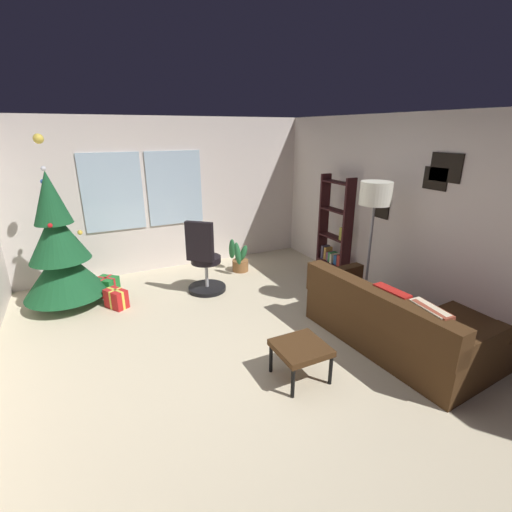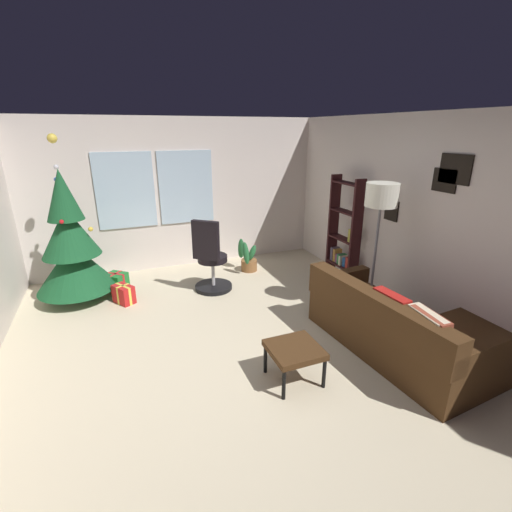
{
  "view_description": "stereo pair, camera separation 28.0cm",
  "coord_description": "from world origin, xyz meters",
  "px_view_note": "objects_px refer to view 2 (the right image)",
  "views": [
    {
      "loc": [
        -1.34,
        -2.86,
        2.3
      ],
      "look_at": [
        0.33,
        0.53,
        0.97
      ],
      "focal_mm": 25.37,
      "sensor_mm": 36.0,
      "label": 1
    },
    {
      "loc": [
        -1.09,
        -2.97,
        2.3
      ],
      "look_at": [
        0.33,
        0.53,
        0.97
      ],
      "focal_mm": 25.37,
      "sensor_mm": 36.0,
      "label": 2
    }
  ],
  "objects_px": {
    "couch": "(407,331)",
    "office_chair": "(211,263)",
    "holiday_tree": "(72,248)",
    "footstool": "(294,351)",
    "floor_lamp": "(381,204)",
    "gift_box_red": "(124,294)",
    "potted_plant": "(247,258)",
    "bookshelf": "(344,236)",
    "gift_box_green": "(116,282)"
  },
  "relations": [
    {
      "from": "footstool",
      "to": "potted_plant",
      "type": "bearing_deg",
      "value": 78.14
    },
    {
      "from": "gift_box_red",
      "to": "bookshelf",
      "type": "height_order",
      "value": "bookshelf"
    },
    {
      "from": "footstool",
      "to": "holiday_tree",
      "type": "xyz_separation_m",
      "value": [
        -2.02,
        2.76,
        0.44
      ]
    },
    {
      "from": "couch",
      "to": "potted_plant",
      "type": "relative_size",
      "value": 3.52
    },
    {
      "from": "couch",
      "to": "office_chair",
      "type": "distance_m",
      "value": 2.81
    },
    {
      "from": "footstool",
      "to": "bookshelf",
      "type": "bearing_deg",
      "value": 45.9
    },
    {
      "from": "bookshelf",
      "to": "footstool",
      "type": "bearing_deg",
      "value": -134.1
    },
    {
      "from": "holiday_tree",
      "to": "gift_box_green",
      "type": "distance_m",
      "value": 0.81
    },
    {
      "from": "bookshelf",
      "to": "floor_lamp",
      "type": "bearing_deg",
      "value": -106.78
    },
    {
      "from": "footstool",
      "to": "gift_box_green",
      "type": "bearing_deg",
      "value": 118.05
    },
    {
      "from": "footstool",
      "to": "bookshelf",
      "type": "xyz_separation_m",
      "value": [
        1.87,
        1.93,
        0.42
      ]
    },
    {
      "from": "holiday_tree",
      "to": "footstool",
      "type": "bearing_deg",
      "value": -53.83
    },
    {
      "from": "gift_box_red",
      "to": "bookshelf",
      "type": "bearing_deg",
      "value": -7.55
    },
    {
      "from": "gift_box_red",
      "to": "gift_box_green",
      "type": "bearing_deg",
      "value": 99.52
    },
    {
      "from": "gift_box_red",
      "to": "floor_lamp",
      "type": "bearing_deg",
      "value": -27.88
    },
    {
      "from": "couch",
      "to": "holiday_tree",
      "type": "xyz_separation_m",
      "value": [
        -3.33,
        2.83,
        0.48
      ]
    },
    {
      "from": "holiday_tree",
      "to": "office_chair",
      "type": "relative_size",
      "value": 2.04
    },
    {
      "from": "footstool",
      "to": "potted_plant",
      "type": "distance_m",
      "value": 2.93
    },
    {
      "from": "gift_box_red",
      "to": "gift_box_green",
      "type": "xyz_separation_m",
      "value": [
        -0.08,
        0.46,
        0.01
      ]
    },
    {
      "from": "gift_box_red",
      "to": "potted_plant",
      "type": "bearing_deg",
      "value": 13.7
    },
    {
      "from": "couch",
      "to": "bookshelf",
      "type": "bearing_deg",
      "value": 74.4
    },
    {
      "from": "couch",
      "to": "gift_box_green",
      "type": "relative_size",
      "value": 5.37
    },
    {
      "from": "gift_box_red",
      "to": "bookshelf",
      "type": "xyz_separation_m",
      "value": [
        3.3,
        -0.44,
        0.61
      ]
    },
    {
      "from": "holiday_tree",
      "to": "office_chair",
      "type": "height_order",
      "value": "holiday_tree"
    },
    {
      "from": "gift_box_green",
      "to": "footstool",
      "type": "bearing_deg",
      "value": -61.95
    },
    {
      "from": "footstool",
      "to": "gift_box_red",
      "type": "relative_size",
      "value": 1.34
    },
    {
      "from": "holiday_tree",
      "to": "office_chair",
      "type": "bearing_deg",
      "value": -14.01
    },
    {
      "from": "couch",
      "to": "floor_lamp",
      "type": "xyz_separation_m",
      "value": [
        0.22,
        0.88,
        1.19
      ]
    },
    {
      "from": "couch",
      "to": "holiday_tree",
      "type": "relative_size",
      "value": 0.9
    },
    {
      "from": "gift_box_green",
      "to": "floor_lamp",
      "type": "bearing_deg",
      "value": -33.75
    },
    {
      "from": "bookshelf",
      "to": "gift_box_green",
      "type": "bearing_deg",
      "value": 165.06
    },
    {
      "from": "footstool",
      "to": "gift_box_red",
      "type": "xyz_separation_m",
      "value": [
        -1.43,
        2.37,
        -0.19
      ]
    },
    {
      "from": "floor_lamp",
      "to": "potted_plant",
      "type": "distance_m",
      "value": 2.58
    },
    {
      "from": "office_chair",
      "to": "floor_lamp",
      "type": "xyz_separation_m",
      "value": [
        1.71,
        -1.5,
        1.03
      ]
    },
    {
      "from": "footstool",
      "to": "office_chair",
      "type": "height_order",
      "value": "office_chair"
    },
    {
      "from": "holiday_tree",
      "to": "potted_plant",
      "type": "height_order",
      "value": "holiday_tree"
    },
    {
      "from": "floor_lamp",
      "to": "gift_box_red",
      "type": "bearing_deg",
      "value": 152.12
    },
    {
      "from": "gift_box_green",
      "to": "gift_box_red",
      "type": "bearing_deg",
      "value": -80.48
    },
    {
      "from": "holiday_tree",
      "to": "office_chair",
      "type": "xyz_separation_m",
      "value": [
        1.84,
        -0.46,
        -0.32
      ]
    },
    {
      "from": "office_chair",
      "to": "floor_lamp",
      "type": "distance_m",
      "value": 2.5
    },
    {
      "from": "gift_box_red",
      "to": "potted_plant",
      "type": "height_order",
      "value": "potted_plant"
    },
    {
      "from": "gift_box_red",
      "to": "floor_lamp",
      "type": "height_order",
      "value": "floor_lamp"
    },
    {
      "from": "footstool",
      "to": "gift_box_green",
      "type": "distance_m",
      "value": 3.21
    },
    {
      "from": "footstool",
      "to": "floor_lamp",
      "type": "distance_m",
      "value": 2.08
    },
    {
      "from": "gift_box_green",
      "to": "holiday_tree",
      "type": "bearing_deg",
      "value": -171.92
    },
    {
      "from": "office_chair",
      "to": "potted_plant",
      "type": "height_order",
      "value": "office_chair"
    },
    {
      "from": "gift_box_red",
      "to": "office_chair",
      "type": "xyz_separation_m",
      "value": [
        1.25,
        -0.07,
        0.31
      ]
    },
    {
      "from": "footstool",
      "to": "floor_lamp",
      "type": "relative_size",
      "value": 0.28
    },
    {
      "from": "couch",
      "to": "potted_plant",
      "type": "height_order",
      "value": "couch"
    },
    {
      "from": "couch",
      "to": "gift_box_red",
      "type": "height_order",
      "value": "couch"
    }
  ]
}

